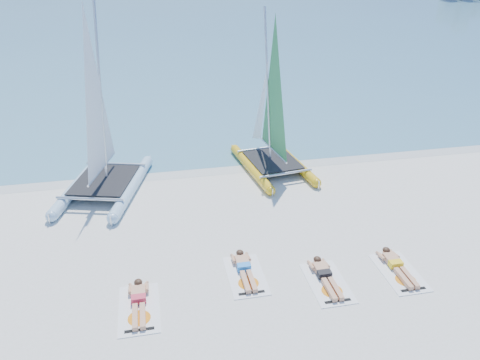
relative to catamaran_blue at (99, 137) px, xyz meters
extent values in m
plane|color=silver|center=(3.69, -4.47, -2.08)|extent=(140.00, 140.00, 0.00)
cube|color=#6AA6B1|center=(3.69, 58.53, -2.08)|extent=(140.00, 115.00, 0.01)
cube|color=silver|center=(3.69, 1.03, -2.08)|extent=(140.00, 1.40, 0.01)
cylinder|color=#A7C4DC|center=(-1.02, 0.17, -1.88)|extent=(1.62, 4.53, 0.41)
cone|color=#A7C4DC|center=(-0.34, 2.61, -1.88)|extent=(0.53, 0.67, 0.39)
cylinder|color=#A7C4DC|center=(0.96, -0.38, -1.88)|extent=(1.62, 4.53, 0.41)
cone|color=#A7C4DC|center=(1.64, 2.06, -1.88)|extent=(0.53, 0.67, 0.39)
cube|color=black|center=(-0.03, -0.10, -1.65)|extent=(2.58, 2.96, 0.03)
cylinder|color=silver|center=(0.19, 0.69, 1.51)|extent=(0.42, 1.19, 6.32)
cylinder|color=yellow|center=(5.61, 0.36, -1.90)|extent=(0.91, 4.17, 0.37)
cone|color=yellow|center=(5.31, 2.63, -1.90)|extent=(0.42, 0.57, 0.35)
cylinder|color=yellow|center=(7.45, 0.60, -1.90)|extent=(0.91, 4.17, 0.37)
cone|color=yellow|center=(7.15, 2.87, -1.90)|extent=(0.42, 0.57, 0.35)
cube|color=black|center=(6.53, 0.48, -1.69)|extent=(2.07, 2.50, 0.03)
cylinder|color=silver|center=(6.43, 1.22, 1.17)|extent=(0.23, 1.10, 5.73)
cube|color=white|center=(1.13, -6.82, -2.07)|extent=(1.00, 1.85, 0.02)
cube|color=tan|center=(1.13, -6.39, -1.96)|extent=(0.36, 0.55, 0.17)
cube|color=#CC3047|center=(1.13, -6.59, -1.96)|extent=(0.37, 0.22, 0.17)
cube|color=tan|center=(1.13, -7.19, -2.00)|extent=(0.31, 0.85, 0.13)
sphere|color=tan|center=(1.13, -6.02, -1.92)|extent=(0.21, 0.21, 0.21)
ellipsoid|color=#352013|center=(1.13, -6.01, -1.88)|extent=(0.22, 0.24, 0.15)
cube|color=white|center=(4.03, -6.06, -2.07)|extent=(1.00, 1.85, 0.02)
cube|color=tan|center=(4.03, -5.63, -1.96)|extent=(0.36, 0.55, 0.17)
cube|color=#2983DD|center=(4.03, -5.83, -1.96)|extent=(0.37, 0.22, 0.17)
cube|color=tan|center=(4.03, -6.43, -2.00)|extent=(0.31, 0.85, 0.13)
sphere|color=tan|center=(4.03, -5.26, -1.92)|extent=(0.21, 0.21, 0.21)
ellipsoid|color=#352013|center=(4.03, -5.25, -1.88)|extent=(0.22, 0.24, 0.15)
cube|color=white|center=(6.11, -6.80, -2.07)|extent=(1.00, 1.85, 0.02)
cube|color=tan|center=(6.11, -6.37, -1.96)|extent=(0.36, 0.55, 0.17)
cube|color=black|center=(6.11, -6.57, -1.96)|extent=(0.37, 0.22, 0.17)
cube|color=tan|center=(6.11, -7.17, -2.00)|extent=(0.31, 0.85, 0.13)
sphere|color=tan|center=(6.11, -6.00, -1.92)|extent=(0.21, 0.21, 0.21)
ellipsoid|color=#352013|center=(6.11, -5.99, -1.88)|extent=(0.22, 0.24, 0.15)
cube|color=white|center=(8.24, -6.77, -2.07)|extent=(1.00, 1.85, 0.02)
cube|color=tan|center=(8.24, -6.34, -1.96)|extent=(0.36, 0.55, 0.17)
cube|color=yellow|center=(8.24, -6.54, -1.96)|extent=(0.37, 0.22, 0.17)
cube|color=tan|center=(8.24, -7.14, -2.00)|extent=(0.31, 0.85, 0.13)
sphere|color=tan|center=(8.24, -5.97, -1.92)|extent=(0.21, 0.21, 0.21)
ellipsoid|color=#352013|center=(8.24, -5.96, -1.88)|extent=(0.22, 0.24, 0.15)
camera|label=1|loc=(1.83, -16.14, 6.06)|focal=35.00mm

